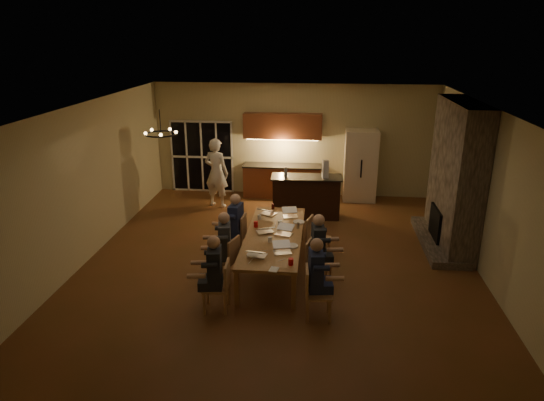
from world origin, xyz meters
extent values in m
plane|color=brown|center=(0.00, 0.00, 0.00)|extent=(9.00, 9.00, 0.00)
cube|color=#C2B589|center=(0.00, 4.52, 1.60)|extent=(8.00, 0.04, 3.20)
cube|color=#C2B589|center=(-4.02, 0.00, 1.60)|extent=(0.04, 9.00, 3.20)
cube|color=#C2B589|center=(4.02, 0.00, 1.60)|extent=(0.04, 9.00, 3.20)
cube|color=white|center=(0.00, 0.00, 3.22)|extent=(8.00, 9.00, 0.04)
cube|color=black|center=(-2.70, 4.47, 1.05)|extent=(1.86, 0.08, 2.10)
cube|color=#6F6257|center=(3.70, 1.20, 1.60)|extent=(0.58, 2.50, 3.20)
cube|color=beige|center=(1.90, 4.15, 1.00)|extent=(0.90, 0.68, 2.00)
cube|color=#A66E42|center=(-0.08, -0.39, 0.38)|extent=(1.10, 3.12, 0.75)
cube|color=black|center=(0.45, 2.62, 0.54)|extent=(1.81, 0.75, 1.08)
imported|color=white|center=(-2.00, 3.18, 0.95)|extent=(0.80, 0.64, 1.89)
torus|color=black|center=(-2.17, -0.56, 2.75)|extent=(0.60, 0.60, 0.03)
cylinder|color=silver|center=(-0.12, -0.76, 0.80)|extent=(0.07, 0.07, 0.10)
cylinder|color=silver|center=(-0.01, 0.11, 0.80)|extent=(0.09, 0.09, 0.10)
cylinder|color=silver|center=(-0.47, 0.39, 0.80)|extent=(0.08, 0.08, 0.10)
cylinder|color=red|center=(0.34, -1.67, 0.81)|extent=(0.09, 0.09, 0.12)
cylinder|color=red|center=(-0.49, -0.04, 0.81)|extent=(0.08, 0.08, 0.12)
cylinder|color=#B2B2B7|center=(0.00, -1.03, 0.81)|extent=(0.06, 0.06, 0.12)
cylinder|color=#3F0F0C|center=(-0.25, 1.08, 0.81)|extent=(0.07, 0.07, 0.12)
cylinder|color=#B2B2B7|center=(0.38, -0.03, 0.81)|extent=(0.06, 0.06, 0.12)
cylinder|color=silver|center=(0.31, -0.90, 0.76)|extent=(0.24, 0.24, 0.02)
cylinder|color=silver|center=(-0.36, -1.36, 0.76)|extent=(0.23, 0.23, 0.02)
cylinder|color=silver|center=(0.38, 0.31, 0.76)|extent=(0.25, 0.25, 0.02)
cube|color=white|center=(0.07, -1.88, 0.76)|extent=(0.17, 0.22, 0.01)
cylinder|color=#99999E|center=(-0.08, 2.61, 1.20)|extent=(0.08, 0.08, 0.24)
cube|color=silver|center=(0.91, 2.57, 1.31)|extent=(0.18, 0.18, 0.45)
camera|label=1|loc=(0.80, -9.16, 4.53)|focal=32.00mm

